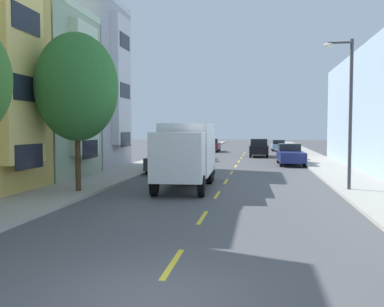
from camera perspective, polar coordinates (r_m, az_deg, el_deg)
name	(u,v)px	position (r m, az deg, el deg)	size (l,w,h in m)	color
ground_plane	(238,163)	(37.33, 6.15, -1.30)	(160.00, 160.00, 0.00)	#4C4C4F
sidewalk_left	(153,163)	(36.42, -5.25, -1.30)	(3.20, 120.00, 0.14)	#A39E93
sidewalk_right	(325,165)	(35.67, 17.45, -1.54)	(3.20, 120.00, 0.14)	#A39E93
lane_centerline_dashes	(234,169)	(31.86, 5.63, -2.08)	(0.14, 47.20, 0.01)	yellow
townhouse_fourth_dove_grey	(46,89)	(35.18, -19.00, 8.23)	(12.47, 6.61, 12.64)	#A8A8AD
street_tree_second	(77,87)	(20.37, -15.18, 8.57)	(3.76, 3.76, 7.25)	#47331E
street_lamp	(347,103)	(21.40, 20.12, 6.34)	(1.35, 0.28, 7.04)	#38383D
delivery_box_truck	(187,151)	(21.92, -0.66, 0.37)	(2.66, 7.77, 3.28)	white
parked_pickup_charcoal	(166,161)	(29.16, -3.45, -0.96)	(2.10, 5.34, 1.73)	#333338
parked_pickup_burgundy	(212,145)	(55.61, 2.63, 1.10)	(2.12, 5.34, 1.73)	maroon
parked_hatchback_sky	(278,145)	(58.58, 11.50, 1.08)	(1.79, 4.02, 1.50)	#7A9EC6
parked_hatchback_red	(287,152)	(41.49, 12.61, 0.15)	(1.77, 4.01, 1.50)	#AD1E1E
parked_pickup_forest	(195,151)	(40.70, 0.36, 0.27)	(2.01, 5.30, 1.73)	#194C28
parked_pickup_navy	(290,155)	(36.25, 13.06, -0.19)	(2.11, 5.34, 1.73)	navy
moving_black_sedan	(259,148)	(46.19, 8.96, 0.80)	(1.95, 4.80, 1.93)	black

